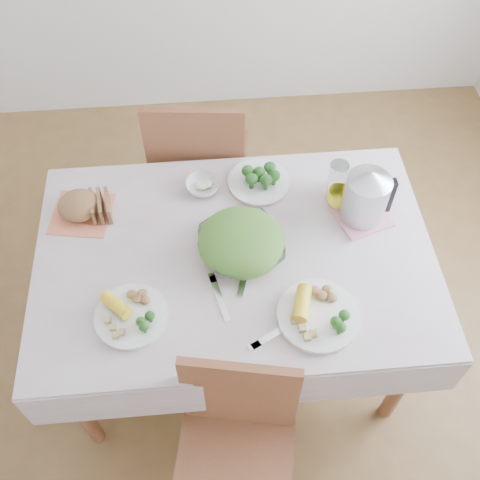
{
  "coord_description": "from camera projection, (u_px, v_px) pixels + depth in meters",
  "views": [
    {
      "loc": [
        -0.09,
        -1.2,
        2.49
      ],
      "look_at": [
        0.02,
        0.02,
        0.82
      ],
      "focal_mm": 42.0,
      "sensor_mm": 36.0,
      "label": 1
    }
  ],
  "objects": [
    {
      "name": "floor",
      "position": [
        236.0,
        343.0,
        2.72
      ],
      "size": [
        3.6,
        3.6,
        0.0
      ],
      "primitive_type": "plane",
      "color": "brown",
      "rests_on": "ground"
    },
    {
      "name": "dining_table",
      "position": [
        236.0,
        305.0,
        2.42
      ],
      "size": [
        1.4,
        0.9,
        0.75
      ],
      "primitive_type": "cube",
      "color": "brown",
      "rests_on": "floor"
    },
    {
      "name": "tablecloth",
      "position": [
        235.0,
        255.0,
        2.11
      ],
      "size": [
        1.5,
        1.0,
        0.01
      ],
      "primitive_type": "cube",
      "color": "beige",
      "rests_on": "dining_table"
    },
    {
      "name": "chair_near",
      "position": [
        234.0,
        469.0,
        1.93
      ],
      "size": [
        0.48,
        0.48,
        0.91
      ],
      "primitive_type": "cube",
      "rotation": [
        0.0,
        0.0,
        -0.19
      ],
      "color": "brown",
      "rests_on": "floor"
    },
    {
      "name": "chair_far",
      "position": [
        202.0,
        166.0,
        2.78
      ],
      "size": [
        0.49,
        0.49,
        1.0
      ],
      "primitive_type": "cube",
      "rotation": [
        0.0,
        0.0,
        3.04
      ],
      "color": "brown",
      "rests_on": "floor"
    },
    {
      "name": "salad_bowl",
      "position": [
        241.0,
        246.0,
        2.08
      ],
      "size": [
        0.37,
        0.37,
        0.07
      ],
      "primitive_type": "imported",
      "rotation": [
        0.0,
        0.0,
        0.24
      ],
      "color": "white",
      "rests_on": "tablecloth"
    },
    {
      "name": "dinner_plate_left",
      "position": [
        132.0,
        316.0,
        1.94
      ],
      "size": [
        0.34,
        0.34,
        0.02
      ],
      "primitive_type": "cylinder",
      "rotation": [
        0.0,
        0.0,
        0.43
      ],
      "color": "white",
      "rests_on": "tablecloth"
    },
    {
      "name": "dinner_plate_right",
      "position": [
        318.0,
        316.0,
        1.94
      ],
      "size": [
        0.4,
        0.4,
        0.02
      ],
      "primitive_type": "cylinder",
      "rotation": [
        0.0,
        0.0,
        -0.64
      ],
      "color": "white",
      "rests_on": "tablecloth"
    },
    {
      "name": "broccoli_plate",
      "position": [
        259.0,
        183.0,
        2.31
      ],
      "size": [
        0.27,
        0.27,
        0.02
      ],
      "primitive_type": "cylinder",
      "rotation": [
        0.0,
        0.0,
        -0.04
      ],
      "color": "beige",
      "rests_on": "tablecloth"
    },
    {
      "name": "napkin",
      "position": [
        82.0,
        214.0,
        2.22
      ],
      "size": [
        0.26,
        0.26,
        0.0
      ],
      "primitive_type": "cube",
      "rotation": [
        0.0,
        0.0,
        -0.17
      ],
      "color": "#EE7754",
      "rests_on": "tablecloth"
    },
    {
      "name": "bread_loaf",
      "position": [
        78.0,
        205.0,
        2.17
      ],
      "size": [
        0.19,
        0.18,
        0.1
      ],
      "primitive_type": "ellipsoid",
      "rotation": [
        0.0,
        0.0,
        0.22
      ],
      "color": "brown",
      "rests_on": "napkin"
    },
    {
      "name": "fruit_bowl",
      "position": [
        203.0,
        186.0,
        2.28
      ],
      "size": [
        0.17,
        0.17,
        0.04
      ],
      "primitive_type": "imported",
      "rotation": [
        0.0,
        0.0,
        0.23
      ],
      "color": "white",
      "rests_on": "tablecloth"
    },
    {
      "name": "yellow_mug",
      "position": [
        339.0,
        197.0,
        2.22
      ],
      "size": [
        0.13,
        0.13,
        0.08
      ],
      "primitive_type": "imported",
      "rotation": [
        0.0,
        0.0,
        -0.42
      ],
      "color": "yellow",
      "rests_on": "tablecloth"
    },
    {
      "name": "glass_tumbler",
      "position": [
        337.0,
        179.0,
        2.25
      ],
      "size": [
        0.09,
        0.09,
        0.14
      ],
      "primitive_type": "cylinder",
      "rotation": [
        0.0,
        0.0,
        -0.31
      ],
      "color": "white",
      "rests_on": "tablecloth"
    },
    {
      "name": "pink_tray",
      "position": [
        360.0,
        215.0,
        2.21
      ],
      "size": [
        0.25,
        0.25,
        0.02
      ],
      "primitive_type": "cube",
      "rotation": [
        0.0,
        0.0,
        0.33
      ],
      "color": "pink",
      "rests_on": "tablecloth"
    },
    {
      "name": "electric_kettle",
      "position": [
        366.0,
        196.0,
        2.12
      ],
      "size": [
        0.22,
        0.22,
        0.24
      ],
      "primitive_type": "cylinder",
      "rotation": [
        0.0,
        0.0,
        0.36
      ],
      "color": "#B2B5BA",
      "rests_on": "pink_tray"
    },
    {
      "name": "fork_left",
      "position": [
        220.0,
        298.0,
        1.99
      ],
      "size": [
        0.07,
        0.2,
        0.0
      ],
      "primitive_type": "cube",
      "rotation": [
        0.0,
        0.0,
        0.23
      ],
      "color": "silver",
      "rests_on": "tablecloth"
    },
    {
      "name": "fork_right",
      "position": [
        245.0,
        274.0,
        2.05
      ],
      "size": [
        0.08,
        0.21,
        0.0
      ],
      "primitive_type": "cube",
      "rotation": [
        0.0,
        0.0,
        -0.27
      ],
      "color": "silver",
      "rests_on": "tablecloth"
    },
    {
      "name": "knife",
      "position": [
        277.0,
        332.0,
        1.91
      ],
      "size": [
        0.19,
        0.12,
        0.0
      ],
      "primitive_type": "cube",
      "rotation": [
        0.0,
        0.0,
        2.06
      ],
      "color": "silver",
      "rests_on": "tablecloth"
    }
  ]
}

